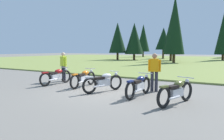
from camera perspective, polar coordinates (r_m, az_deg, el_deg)
name	(u,v)px	position (r m, az deg, el deg)	size (l,w,h in m)	color
ground_plane	(105,92)	(9.24, -1.87, -5.88)	(140.00, 140.00, 0.00)	slate
grass_moorland	(197,61)	(34.34, 21.92, 2.23)	(80.00, 44.00, 0.10)	olive
forest_treeline	(217,35)	(40.56, 26.46, 8.51)	(37.48, 28.62, 8.63)	#47331E
motorcycle_red	(56,76)	(11.46, -14.86, -1.60)	(0.62, 2.10, 0.88)	black
motorcycle_orange	(84,78)	(10.45, -7.71, -2.16)	(0.62, 2.10, 0.88)	black
motorcycle_silver	(103,82)	(9.15, -2.32, -3.21)	(0.96, 1.99, 0.88)	black
motorcycle_navy	(139,85)	(8.32, 7.30, -4.14)	(0.62, 2.10, 0.88)	black
motorcycle_olive	(176,91)	(7.40, 17.00, -5.58)	(0.86, 2.03, 0.88)	black
rider_near_row_end	(63,65)	(12.44, -13.01, 1.36)	(0.53, 0.32, 1.67)	#2D2D38
rider_with_back_turned	(154,70)	(9.30, 11.41, -0.01)	(0.53, 0.31, 1.67)	#2D2D38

